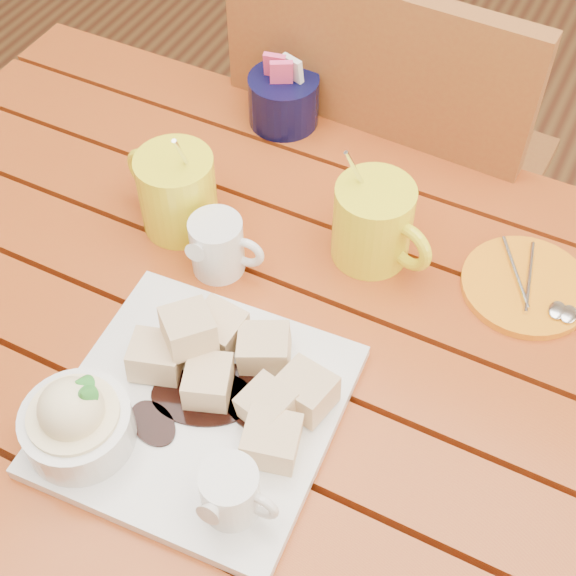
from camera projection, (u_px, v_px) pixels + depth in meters
The scene contains 9 objects.
ground at pixel (270, 549), 1.55m from camera, with size 5.00×5.00×0.00m, color #522817.
table at pixel (261, 365), 1.05m from camera, with size 1.20×0.79×0.75m.
dessert_plate at pixel (173, 409), 0.85m from camera, with size 0.31×0.31×0.12m.
coffee_mug_left at pixel (176, 190), 1.02m from camera, with size 0.14×0.10×0.17m.
coffee_mug_right at pixel (375, 223), 0.99m from camera, with size 0.14×0.10×0.17m.
cream_pitcher at pixel (218, 246), 0.98m from camera, with size 0.10×0.08×0.08m.
sugar_caddy at pixel (284, 99), 1.17m from camera, with size 0.10×0.10×0.11m.
orange_saucer at pixel (527, 287), 0.99m from camera, with size 0.16×0.16×0.02m.
chair_far at pixel (388, 179), 1.42m from camera, with size 0.48×0.48×0.97m.
Camera 1 is at (0.30, -0.51, 1.52)m, focal length 50.00 mm.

